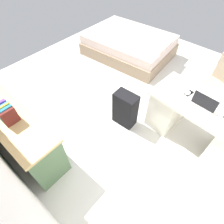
# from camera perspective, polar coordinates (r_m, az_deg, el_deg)

# --- Properties ---
(ground_plane) EXTENTS (5.56, 5.56, 0.00)m
(ground_plane) POSITION_cam_1_polar(r_m,az_deg,el_deg) (3.48, 5.72, 3.07)
(ground_plane) COLOR silver
(desk) EXTENTS (1.49, 0.77, 0.73)m
(desk) POSITION_cam_1_polar(r_m,az_deg,el_deg) (2.94, 24.95, -3.01)
(desk) COLOR silver
(desk) RESTS_ON ground_plane
(office_chair) EXTENTS (0.58, 0.58, 0.94)m
(office_chair) POSITION_cam_1_polar(r_m,az_deg,el_deg) (3.57, 29.44, 6.48)
(office_chair) COLOR black
(office_chair) RESTS_ON ground_plane
(credenza) EXTENTS (1.80, 0.48, 0.74)m
(credenza) POSITION_cam_1_polar(r_m,az_deg,el_deg) (2.95, -27.96, -4.53)
(credenza) COLOR #4C6B47
(credenza) RESTS_ON ground_plane
(bed) EXTENTS (2.01, 1.55, 0.58)m
(bed) POSITION_cam_1_polar(r_m,az_deg,el_deg) (4.62, 5.44, 19.91)
(bed) COLOR gray
(bed) RESTS_ON ground_plane
(suitcase_black) EXTENTS (0.37, 0.23, 0.62)m
(suitcase_black) POSITION_cam_1_polar(r_m,az_deg,el_deg) (2.93, 4.12, 0.84)
(suitcase_black) COLOR black
(suitcase_black) RESTS_ON ground_plane
(laptop) EXTENTS (0.33, 0.24, 0.21)m
(laptop) POSITION_cam_1_polar(r_m,az_deg,el_deg) (2.67, 26.89, 2.62)
(laptop) COLOR silver
(laptop) RESTS_ON desk
(computer_mouse) EXTENTS (0.07, 0.10, 0.03)m
(computer_mouse) POSITION_cam_1_polar(r_m,az_deg,el_deg) (2.76, 22.49, 5.44)
(computer_mouse) COLOR white
(computer_mouse) RESTS_ON desk
(cell_phone_by_mouse) EXTENTS (0.09, 0.15, 0.01)m
(cell_phone_by_mouse) POSITION_cam_1_polar(r_m,az_deg,el_deg) (2.78, 22.74, 5.41)
(cell_phone_by_mouse) COLOR black
(cell_phone_by_mouse) RESTS_ON desk
(book_row) EXTENTS (0.24, 0.17, 0.24)m
(book_row) POSITION_cam_1_polar(r_m,az_deg,el_deg) (2.49, -29.97, -0.30)
(book_row) COLOR #5A1E19
(book_row) RESTS_ON credenza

